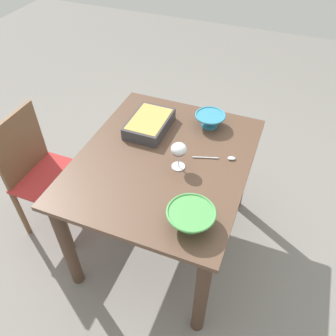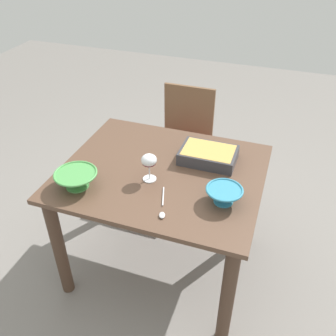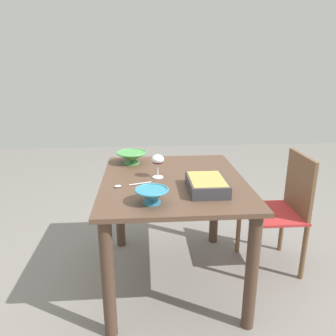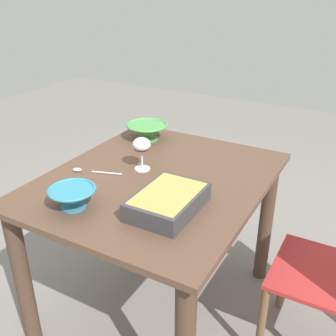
{
  "view_description": "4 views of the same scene",
  "coord_description": "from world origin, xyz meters",
  "px_view_note": "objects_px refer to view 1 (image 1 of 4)",
  "views": [
    {
      "loc": [
        1.31,
        0.54,
        2.05
      ],
      "look_at": [
        0.09,
        0.06,
        0.79
      ],
      "focal_mm": 36.49,
      "sensor_mm": 36.0,
      "label": 1
    },
    {
      "loc": [
        -0.58,
        1.57,
        1.98
      ],
      "look_at": [
        -0.04,
        0.02,
        0.81
      ],
      "focal_mm": 39.34,
      "sensor_mm": 36.0,
      "label": 2
    },
    {
      "loc": [
        -2.04,
        0.19,
        1.5
      ],
      "look_at": [
        -0.04,
        0.04,
        0.86
      ],
      "focal_mm": 35.11,
      "sensor_mm": 36.0,
      "label": 3
    },
    {
      "loc": [
        -1.37,
        -0.82,
        1.58
      ],
      "look_at": [
        0.02,
        -0.05,
        0.81
      ],
      "focal_mm": 42.17,
      "sensor_mm": 36.0,
      "label": 4
    }
  ],
  "objects_px": {
    "small_bowl": "(191,217)",
    "serving_spoon": "(223,158)",
    "wine_glass": "(179,151)",
    "mixing_bowl": "(210,119)",
    "casserole_dish": "(149,123)",
    "chair": "(41,171)",
    "dining_table": "(164,177)"
  },
  "relations": [
    {
      "from": "small_bowl",
      "to": "serving_spoon",
      "type": "height_order",
      "value": "small_bowl"
    },
    {
      "from": "wine_glass",
      "to": "serving_spoon",
      "type": "distance_m",
      "value": 0.28
    },
    {
      "from": "serving_spoon",
      "to": "mixing_bowl",
      "type": "bearing_deg",
      "value": -149.91
    },
    {
      "from": "casserole_dish",
      "to": "chair",
      "type": "bearing_deg",
      "value": -62.51
    },
    {
      "from": "mixing_bowl",
      "to": "serving_spoon",
      "type": "height_order",
      "value": "mixing_bowl"
    },
    {
      "from": "chair",
      "to": "wine_glass",
      "type": "relative_size",
      "value": 5.55
    },
    {
      "from": "dining_table",
      "to": "casserole_dish",
      "type": "height_order",
      "value": "casserole_dish"
    },
    {
      "from": "dining_table",
      "to": "casserole_dish",
      "type": "distance_m",
      "value": 0.34
    },
    {
      "from": "small_bowl",
      "to": "serving_spoon",
      "type": "bearing_deg",
      "value": 177.06
    },
    {
      "from": "dining_table",
      "to": "wine_glass",
      "type": "distance_m",
      "value": 0.29
    },
    {
      "from": "dining_table",
      "to": "chair",
      "type": "bearing_deg",
      "value": -81.97
    },
    {
      "from": "mixing_bowl",
      "to": "serving_spoon",
      "type": "relative_size",
      "value": 0.8
    },
    {
      "from": "dining_table",
      "to": "casserole_dish",
      "type": "xyz_separation_m",
      "value": [
        -0.22,
        -0.18,
        0.19
      ]
    },
    {
      "from": "small_bowl",
      "to": "serving_spoon",
      "type": "distance_m",
      "value": 0.49
    },
    {
      "from": "casserole_dish",
      "to": "serving_spoon",
      "type": "distance_m",
      "value": 0.5
    },
    {
      "from": "wine_glass",
      "to": "mixing_bowl",
      "type": "height_order",
      "value": "wine_glass"
    },
    {
      "from": "dining_table",
      "to": "chair",
      "type": "height_order",
      "value": "chair"
    },
    {
      "from": "dining_table",
      "to": "small_bowl",
      "type": "bearing_deg",
      "value": 37.07
    },
    {
      "from": "chair",
      "to": "small_bowl",
      "type": "bearing_deg",
      "value": 76.9
    },
    {
      "from": "mixing_bowl",
      "to": "small_bowl",
      "type": "relative_size",
      "value": 0.82
    },
    {
      "from": "dining_table",
      "to": "small_bowl",
      "type": "xyz_separation_m",
      "value": [
        0.38,
        0.28,
        0.2
      ]
    },
    {
      "from": "dining_table",
      "to": "wine_glass",
      "type": "relative_size",
      "value": 7.05
    },
    {
      "from": "chair",
      "to": "casserole_dish",
      "type": "distance_m",
      "value": 0.8
    },
    {
      "from": "wine_glass",
      "to": "serving_spoon",
      "type": "xyz_separation_m",
      "value": [
        -0.15,
        0.21,
        -0.11
      ]
    },
    {
      "from": "dining_table",
      "to": "serving_spoon",
      "type": "distance_m",
      "value": 0.36
    },
    {
      "from": "mixing_bowl",
      "to": "serving_spoon",
      "type": "xyz_separation_m",
      "value": [
        0.27,
        0.16,
        -0.04
      ]
    },
    {
      "from": "wine_glass",
      "to": "casserole_dish",
      "type": "height_order",
      "value": "wine_glass"
    },
    {
      "from": "casserole_dish",
      "to": "wine_glass",
      "type": "bearing_deg",
      "value": 47.73
    },
    {
      "from": "dining_table",
      "to": "mixing_bowl",
      "type": "xyz_separation_m",
      "value": [
        -0.38,
        0.15,
        0.2
      ]
    },
    {
      "from": "chair",
      "to": "mixing_bowl",
      "type": "bearing_deg",
      "value": 117.01
    },
    {
      "from": "chair",
      "to": "wine_glass",
      "type": "distance_m",
      "value": 1.01
    },
    {
      "from": "chair",
      "to": "mixing_bowl",
      "type": "distance_m",
      "value": 1.15
    }
  ]
}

